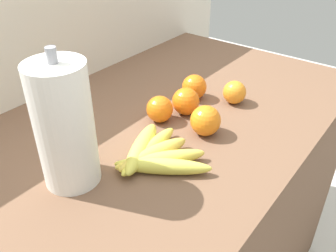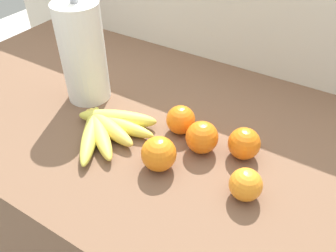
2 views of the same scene
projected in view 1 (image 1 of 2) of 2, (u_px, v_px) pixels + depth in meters
counter at (146, 246)px, 1.17m from camera, size 1.47×0.75×0.88m
wall_back at (57, 149)px, 1.27m from camera, size 1.87×0.06×1.30m
banana_bunch at (153, 155)px, 0.82m from camera, size 0.22×0.24×0.04m
orange_right at (205, 121)px, 0.91m from camera, size 0.08×0.08×0.08m
orange_center at (193, 87)px, 1.08m from camera, size 0.07×0.07×0.07m
orange_front at (234, 92)px, 1.05m from camera, size 0.07×0.07×0.07m
orange_back_left at (186, 101)px, 1.00m from camera, size 0.08×0.08×0.08m
orange_far_right at (159, 109)px, 0.97m from camera, size 0.07×0.07×0.07m
paper_towel_roll at (65, 126)px, 0.71m from camera, size 0.12×0.12×0.30m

